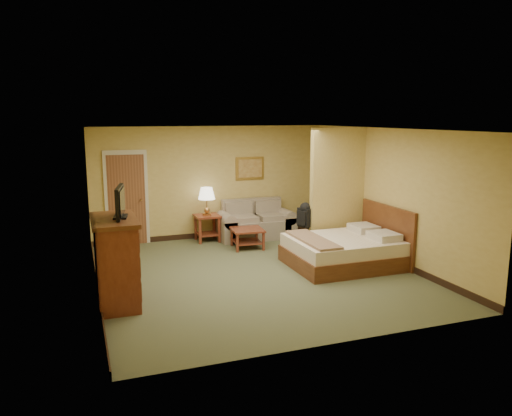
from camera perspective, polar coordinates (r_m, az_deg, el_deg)
name	(u,v)px	position (r m, az deg, el deg)	size (l,w,h in m)	color
floor	(255,274)	(9.15, -0.06, -7.52)	(6.00, 6.00, 0.00)	#535839
ceiling	(255,129)	(8.71, -0.06, 8.98)	(6.00, 6.00, 0.00)	white
back_wall	(212,182)	(11.67, -5.06, 2.93)	(5.50, 0.02, 2.60)	tan
left_wall	(93,214)	(8.33, -18.15, -0.62)	(0.02, 6.00, 2.60)	tan
right_wall	(388,195)	(10.09, 14.80, 1.43)	(0.02, 6.00, 2.60)	tan
partition	(337,190)	(10.55, 9.27, 2.02)	(1.20, 0.15, 2.60)	tan
door	(127,199)	(11.34, -14.56, 1.04)	(0.94, 0.16, 2.10)	beige
baseboard	(213,234)	(11.89, -4.95, -3.01)	(5.50, 0.02, 0.12)	black
loveseat	(256,225)	(11.72, -0.05, -2.01)	(1.77, 0.82, 0.90)	gray
side_table	(207,224)	(11.44, -5.61, -1.81)	(0.55, 0.55, 0.61)	maroon
table_lamp	(207,194)	(11.31, -5.67, 1.58)	(0.38, 0.38, 0.63)	#AC783F
coffee_table	(247,234)	(10.80, -1.01, -3.01)	(0.72, 0.72, 0.43)	maroon
wall_picture	(250,168)	(11.88, -0.70, 4.56)	(0.70, 0.04, 0.54)	#B78E3F
dresser	(116,261)	(7.86, -15.71, -5.84)	(0.66, 1.25, 1.33)	maroon
tv	(120,203)	(7.67, -15.30, 0.55)	(0.25, 0.77, 0.47)	black
bed	(347,250)	(9.72, 10.31, -4.74)	(2.03, 1.72, 1.12)	#532813
backpack	(305,214)	(10.45, 5.66, -0.67)	(0.29, 0.34, 0.51)	black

